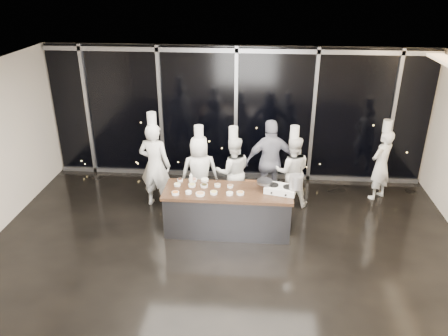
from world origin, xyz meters
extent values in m
plane|color=black|center=(0.00, 0.00, 0.00)|extent=(9.00, 9.00, 0.00)
cube|color=beige|center=(0.00, 3.50, 1.60)|extent=(9.00, 0.02, 3.20)
cube|color=beige|center=(0.00, 0.00, 3.20)|extent=(9.00, 7.00, 0.02)
cube|color=black|center=(0.00, 3.44, 1.60)|extent=(8.90, 0.04, 3.18)
cube|color=gray|center=(0.00, 3.39, 3.10)|extent=(8.90, 0.08, 0.10)
cube|color=gray|center=(0.00, 3.39, 0.05)|extent=(8.90, 0.08, 0.10)
cube|color=gray|center=(-3.60, 3.39, 1.60)|extent=(0.08, 0.08, 3.20)
cube|color=gray|center=(-1.80, 3.39, 1.60)|extent=(0.08, 0.08, 3.20)
cube|color=gray|center=(0.00, 3.39, 1.60)|extent=(0.08, 0.08, 3.20)
cube|color=gray|center=(1.80, 3.39, 1.60)|extent=(0.08, 0.08, 3.20)
cube|color=gray|center=(3.60, 3.39, 1.60)|extent=(0.08, 0.08, 3.20)
cube|color=#3C3C42|center=(0.00, 0.90, 0.42)|extent=(2.40, 0.80, 0.84)
cube|color=#462C1D|center=(0.00, 0.90, 0.87)|extent=(2.46, 0.86, 0.06)
cube|color=white|center=(1.00, 0.92, 0.96)|extent=(0.65, 0.48, 0.12)
cylinder|color=black|center=(0.86, 0.95, 1.03)|extent=(0.24, 0.24, 0.02)
cylinder|color=black|center=(1.14, 0.88, 1.03)|extent=(0.24, 0.24, 0.02)
cylinder|color=black|center=(0.83, 0.77, 0.95)|extent=(0.04, 0.03, 0.04)
cylinder|color=black|center=(1.09, 0.70, 0.95)|extent=(0.04, 0.03, 0.04)
cylinder|color=slate|center=(0.70, 1.00, 1.07)|extent=(0.36, 0.36, 0.05)
cube|color=#4C2B14|center=(0.44, 1.06, 1.07)|extent=(0.22, 0.08, 0.02)
cylinder|color=#B9B9BC|center=(1.27, 0.84, 1.17)|extent=(0.30, 0.30, 0.25)
cylinder|color=white|center=(-0.97, 0.67, 0.92)|extent=(0.14, 0.14, 0.04)
cylinder|color=#C86621|center=(-0.97, 0.67, 0.94)|extent=(0.12, 0.12, 0.01)
cylinder|color=white|center=(-1.00, 1.01, 0.92)|extent=(0.13, 0.13, 0.04)
cylinder|color=beige|center=(-1.00, 1.01, 0.94)|extent=(0.10, 0.10, 0.01)
cylinder|color=white|center=(-0.98, 1.22, 0.92)|extent=(0.11, 0.11, 0.04)
cylinder|color=black|center=(-0.98, 1.22, 0.94)|extent=(0.09, 0.09, 0.01)
cylinder|color=white|center=(-0.73, 0.72, 0.92)|extent=(0.12, 0.12, 0.04)
cylinder|color=white|center=(-0.73, 0.72, 0.94)|extent=(0.09, 0.09, 0.01)
cylinder|color=white|center=(-0.71, 1.01, 0.92)|extent=(0.14, 0.14, 0.04)
cylinder|color=tan|center=(-0.71, 1.01, 0.94)|extent=(0.12, 0.12, 0.01)
cylinder|color=white|center=(-0.72, 1.24, 0.92)|extent=(0.16, 0.16, 0.04)
cylinder|color=#9A614D|center=(-0.72, 1.24, 0.94)|extent=(0.13, 0.13, 0.01)
cylinder|color=white|center=(-0.50, 0.67, 0.92)|extent=(0.17, 0.17, 0.04)
cylinder|color=tan|center=(-0.50, 0.67, 0.94)|extent=(0.14, 0.14, 0.01)
cylinder|color=white|center=(-0.47, 1.01, 0.92)|extent=(0.14, 0.14, 0.04)
cylinder|color=black|center=(-0.47, 1.01, 0.94)|extent=(0.11, 0.11, 0.01)
cylinder|color=white|center=(-0.49, 1.26, 0.92)|extent=(0.15, 0.15, 0.04)
cylinder|color=white|center=(-0.49, 1.26, 0.94)|extent=(0.12, 0.12, 0.01)
cylinder|color=white|center=(-0.25, 0.74, 0.92)|extent=(0.14, 0.14, 0.04)
cylinder|color=#CCB551|center=(-0.25, 0.74, 0.94)|extent=(0.11, 0.11, 0.01)
cylinder|color=white|center=(-0.21, 1.05, 0.92)|extent=(0.12, 0.12, 0.04)
cylinder|color=tan|center=(-0.21, 1.05, 0.94)|extent=(0.10, 0.10, 0.01)
cylinder|color=white|center=(0.05, 0.73, 0.92)|extent=(0.13, 0.13, 0.04)
cylinder|color=beige|center=(0.05, 0.73, 0.94)|extent=(0.10, 0.10, 0.01)
cylinder|color=white|center=(0.04, 1.03, 0.92)|extent=(0.11, 0.11, 0.04)
cylinder|color=#8C603F|center=(0.04, 1.03, 0.94)|extent=(0.09, 0.09, 0.01)
cylinder|color=white|center=(0.25, 0.77, 0.92)|extent=(0.14, 0.14, 0.04)
cylinder|color=#C58541|center=(0.25, 0.77, 0.94)|extent=(0.12, 0.12, 0.01)
cylinder|color=white|center=(-0.74, 1.14, 0.99)|extent=(0.06, 0.06, 0.17)
cone|color=white|center=(-0.74, 1.14, 1.10)|extent=(0.05, 0.05, 0.06)
imported|color=white|center=(-1.63, 1.83, 0.94)|extent=(0.75, 0.56, 1.89)
cylinder|color=white|center=(-1.63, 1.83, 1.99)|extent=(0.22, 0.22, 0.26)
imported|color=white|center=(-0.67, 1.85, 0.81)|extent=(0.88, 0.66, 1.63)
cylinder|color=white|center=(-0.67, 1.85, 1.73)|extent=(0.22, 0.22, 0.26)
imported|color=white|center=(0.03, 1.98, 0.79)|extent=(0.87, 0.73, 1.58)
cylinder|color=white|center=(0.03, 1.98, 1.68)|extent=(0.22, 0.22, 0.26)
imported|color=#121633|center=(0.83, 2.22, 0.95)|extent=(1.18, 0.67, 1.90)
imported|color=white|center=(1.29, 2.09, 0.79)|extent=(0.78, 0.61, 1.59)
cylinder|color=white|center=(1.29, 2.09, 1.69)|extent=(0.19, 0.19, 0.26)
imported|color=white|center=(3.27, 2.56, 0.81)|extent=(0.70, 0.68, 1.62)
cylinder|color=white|center=(3.27, 2.56, 1.72)|extent=(0.27, 0.27, 0.26)
camera|label=1|loc=(0.55, -6.47, 4.77)|focal=35.00mm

